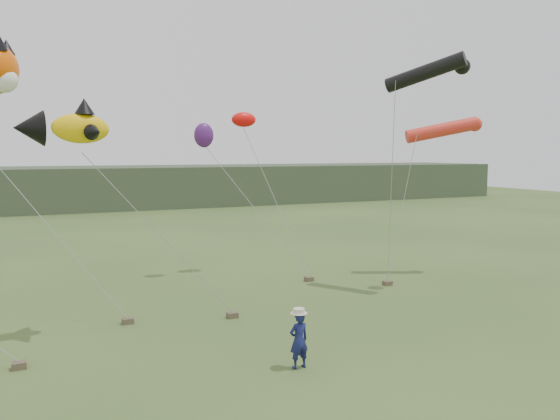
{
  "coord_description": "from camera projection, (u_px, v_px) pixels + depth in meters",
  "views": [
    {
      "loc": [
        -6.56,
        -12.34,
        5.46
      ],
      "look_at": [
        0.36,
        3.0,
        3.68
      ],
      "focal_mm": 35.0,
      "sensor_mm": 36.0,
      "label": 1
    }
  ],
  "objects": [
    {
      "name": "sandbag_anchors",
      "position": [
        238.0,
        307.0,
        19.0
      ],
      "size": [
        14.0,
        5.66,
        0.18
      ],
      "color": "brown",
      "rests_on": "ground"
    },
    {
      "name": "tube_kites",
      "position": [
        441.0,
        103.0,
        22.76
      ],
      "size": [
        5.55,
        4.37,
        3.39
      ],
      "color": "black",
      "rests_on": "ground"
    },
    {
      "name": "misc_kites",
      "position": [
        224.0,
        127.0,
        24.05
      ],
      "size": [
        2.93,
        0.85,
        1.59
      ],
      "color": "#F50D0B",
      "rests_on": "ground"
    },
    {
      "name": "ground",
      "position": [
        314.0,
        359.0,
        14.44
      ],
      "size": [
        120.0,
        120.0,
        0.0
      ],
      "primitive_type": "plane",
      "color": "#385123",
      "rests_on": "ground"
    },
    {
      "name": "fish_kite",
      "position": [
        62.0,
        127.0,
        15.6
      ],
      "size": [
        2.69,
        1.8,
        1.38
      ],
      "color": "yellow",
      "rests_on": "ground"
    },
    {
      "name": "headland",
      "position": [
        73.0,
        188.0,
        53.48
      ],
      "size": [
        90.0,
        13.0,
        4.0
      ],
      "color": "#2D3D28",
      "rests_on": "ground"
    },
    {
      "name": "festival_attendant",
      "position": [
        299.0,
        340.0,
        13.78
      ],
      "size": [
        0.57,
        0.4,
        1.46
      ],
      "primitive_type": "imported",
      "rotation": [
        0.0,
        0.0,
        3.25
      ],
      "color": "#151B51",
      "rests_on": "ground"
    }
  ]
}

